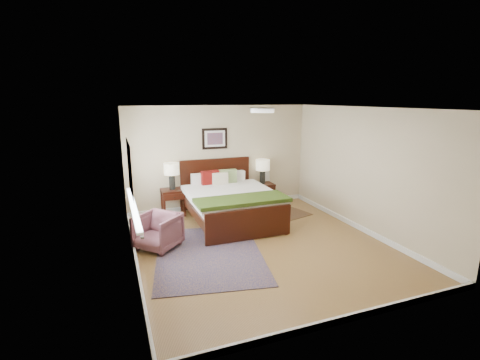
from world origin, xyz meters
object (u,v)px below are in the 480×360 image
Objects in this scene: lamp_left at (172,171)px; armchair at (158,231)px; rug_persian at (209,254)px; nightstand_right at (262,192)px; nightstand_left at (173,195)px; lamp_right at (263,167)px; bed at (230,197)px.

lamp_left is 1.99m from armchair.
armchair reaches higher than rug_persian.
nightstand_right is 2.37m from lamp_left.
lamp_left is (-2.27, 0.01, 0.70)m from nightstand_right.
nightstand_left reaches higher than nightstand_right.
lamp_left reaches higher than lamp_right.
lamp_right reaches higher than rug_persian.
rug_persian is at bearing -131.52° from nightstand_right.
nightstand_left is 1.84m from armchair.
lamp_right is at bearing 90.00° from nightstand_right.
bed is at bearing -38.99° from lamp_left.
lamp_right is (1.18, 0.88, 0.42)m from bed.
nightstand_left is at bearing -90.00° from lamp_left.
bed reaches higher than lamp_left.
bed is 1.39m from nightstand_left.
nightstand_right is (1.18, 0.87, -0.22)m from bed.
nightstand_left is 1.01× the size of lamp_right.
lamp_right is at bearing 0.00° from lamp_left.
rug_persian is at bearing -121.28° from bed.
bed is at bearing -143.43° from nightstand_right.
lamp_left is at bearing 141.01° from bed.
lamp_left reaches higher than armchair.
bed is at bearing -143.03° from lamp_right.
nightstand_right is at bearing 36.57° from bed.
armchair reaches higher than nightstand_right.
bed reaches higher than nightstand_left.
nightstand_left reaches higher than rug_persian.
rug_persian is (-0.88, -1.45, -0.55)m from bed.
armchair is 1.03m from rug_persian.
armchair is (-0.58, -1.76, -0.73)m from lamp_left.
lamp_right reaches higher than nightstand_right.
rug_persian is at bearing -84.85° from lamp_left.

